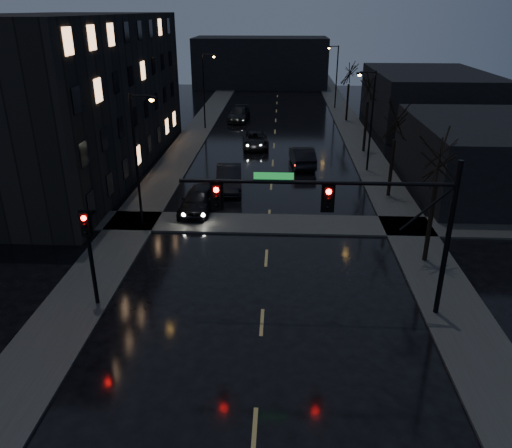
# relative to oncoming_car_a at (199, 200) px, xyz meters

# --- Properties ---
(sidewalk_left) EXTENTS (3.00, 140.00, 0.12)m
(sidewalk_left) POSITION_rel_oncoming_car_a_xyz_m (-3.85, 14.48, -0.77)
(sidewalk_left) COLOR #2D2D2B
(sidewalk_left) RESTS_ON ground
(sidewalk_right) EXTENTS (3.00, 140.00, 0.12)m
(sidewalk_right) POSITION_rel_oncoming_car_a_xyz_m (13.15, 14.48, -0.77)
(sidewalk_right) COLOR #2D2D2B
(sidewalk_right) RESTS_ON ground
(sidewalk_cross) EXTENTS (40.00, 3.00, 0.12)m
(sidewalk_cross) POSITION_rel_oncoming_car_a_xyz_m (4.65, -2.02, -0.77)
(sidewalk_cross) COLOR #2D2D2B
(sidewalk_cross) RESTS_ON ground
(apartment_block) EXTENTS (12.00, 30.00, 12.00)m
(apartment_block) POSITION_rel_oncoming_car_a_xyz_m (-11.85, 9.48, 5.17)
(apartment_block) COLOR black
(apartment_block) RESTS_ON ground
(commercial_right_near) EXTENTS (10.00, 14.00, 5.00)m
(commercial_right_near) POSITION_rel_oncoming_car_a_xyz_m (20.15, 5.48, 1.67)
(commercial_right_near) COLOR black
(commercial_right_near) RESTS_ON ground
(commercial_right_far) EXTENTS (12.00, 18.00, 6.00)m
(commercial_right_far) POSITION_rel_oncoming_car_a_xyz_m (21.65, 27.48, 2.17)
(commercial_right_far) COLOR black
(commercial_right_far) RESTS_ON ground
(far_block) EXTENTS (22.00, 10.00, 8.00)m
(far_block) POSITION_rel_oncoming_car_a_xyz_m (1.65, 57.48, 3.17)
(far_block) COLOR black
(far_block) RESTS_ON ground
(signal_mast) EXTENTS (11.11, 0.41, 7.00)m
(signal_mast) POSITION_rel_oncoming_car_a_xyz_m (8.50, -11.52, 4.04)
(signal_mast) COLOR black
(signal_mast) RESTS_ON ground
(signal_pole_left) EXTENTS (0.35, 0.41, 4.53)m
(signal_pole_left) POSITION_rel_oncoming_car_a_xyz_m (-2.85, -11.52, 2.19)
(signal_pole_left) COLOR black
(signal_pole_left) RESTS_ON ground
(tree_near) EXTENTS (3.52, 3.52, 8.08)m
(tree_near) POSITION_rel_oncoming_car_a_xyz_m (13.05, -6.52, 5.39)
(tree_near) COLOR black
(tree_near) RESTS_ON ground
(tree_mid_a) EXTENTS (3.30, 3.30, 7.58)m
(tree_mid_a) POSITION_rel_oncoming_car_a_xyz_m (13.05, 3.48, 5.00)
(tree_mid_a) COLOR black
(tree_mid_a) RESTS_ON ground
(tree_mid_b) EXTENTS (3.74, 3.74, 8.59)m
(tree_mid_b) POSITION_rel_oncoming_car_a_xyz_m (13.05, 15.48, 5.78)
(tree_mid_b) COLOR black
(tree_mid_b) RESTS_ON ground
(tree_far) EXTENTS (3.43, 3.43, 7.88)m
(tree_far) POSITION_rel_oncoming_car_a_xyz_m (13.05, 29.48, 5.23)
(tree_far) COLOR black
(tree_far) RESTS_ON ground
(streetlight_l_near) EXTENTS (1.53, 0.28, 8.00)m
(streetlight_l_near) POSITION_rel_oncoming_car_a_xyz_m (-2.93, -2.52, 3.95)
(streetlight_l_near) COLOR black
(streetlight_l_near) RESTS_ON ground
(streetlight_l_far) EXTENTS (1.53, 0.28, 8.00)m
(streetlight_l_far) POSITION_rel_oncoming_car_a_xyz_m (-2.93, 24.48, 3.95)
(streetlight_l_far) COLOR black
(streetlight_l_far) RESTS_ON ground
(streetlight_r_mid) EXTENTS (1.53, 0.28, 8.00)m
(streetlight_r_mid) POSITION_rel_oncoming_car_a_xyz_m (12.23, 9.48, 3.95)
(streetlight_r_mid) COLOR black
(streetlight_r_mid) RESTS_ON ground
(streetlight_r_far) EXTENTS (1.53, 0.28, 8.00)m
(streetlight_r_far) POSITION_rel_oncoming_car_a_xyz_m (12.23, 37.48, 3.95)
(streetlight_r_far) COLOR black
(streetlight_r_far) RESTS_ON ground
(oncoming_car_a) EXTENTS (2.48, 5.04, 1.65)m
(oncoming_car_a) POSITION_rel_oncoming_car_a_xyz_m (0.00, 0.00, 0.00)
(oncoming_car_a) COLOR black
(oncoming_car_a) RESTS_ON ground
(oncoming_car_b) EXTENTS (2.27, 5.33, 1.71)m
(oncoming_car_b) POSITION_rel_oncoming_car_a_xyz_m (1.55, 4.53, 0.03)
(oncoming_car_b) COLOR black
(oncoming_car_b) RESTS_ON ground
(oncoming_car_c) EXTENTS (2.85, 5.39, 1.44)m
(oncoming_car_c) POSITION_rel_oncoming_car_a_xyz_m (2.85, 16.91, -0.10)
(oncoming_car_c) COLOR black
(oncoming_car_c) RESTS_ON ground
(oncoming_car_d) EXTENTS (2.65, 5.58, 1.57)m
(oncoming_car_d) POSITION_rel_oncoming_car_a_xyz_m (0.27, 29.03, -0.04)
(oncoming_car_d) COLOR black
(oncoming_car_d) RESTS_ON ground
(lead_car) EXTENTS (2.26, 5.22, 1.67)m
(lead_car) POSITION_rel_oncoming_car_a_xyz_m (7.16, 10.75, 0.01)
(lead_car) COLOR black
(lead_car) RESTS_ON ground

